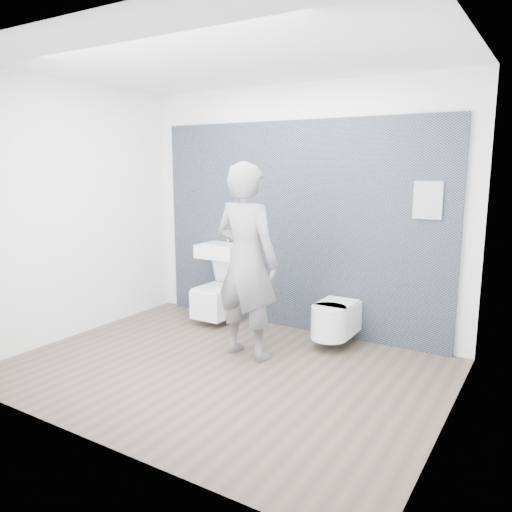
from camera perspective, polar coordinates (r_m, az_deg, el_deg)
The scene contains 8 objects.
ground at distance 4.86m, azimuth -3.80°, elevation -12.79°, with size 4.00×4.00×0.00m, color brown.
room_shell at distance 4.47m, azimuth -4.07°, elevation 8.16°, with size 4.00×4.00×4.00m.
tile_wall at distance 6.04m, azimuth 4.37°, elevation -8.08°, with size 3.60×0.06×2.40m, color black.
washbasin at distance 6.08m, azimuth -3.99°, elevation 0.63°, with size 0.54×0.40×0.41m.
toilet_square at distance 6.14m, azimuth -4.39°, elevation -4.97°, with size 0.41×0.59×0.78m.
toilet_rounded at distance 5.38m, azimuth 8.89°, elevation -7.19°, with size 0.38×0.65×0.35m.
info_placard at distance 5.52m, azimuth 18.07°, elevation -10.38°, with size 0.28×0.03×0.37m, color white.
visitor at distance 4.91m, azimuth -1.08°, elevation -0.65°, with size 0.71×0.46×1.94m, color gray.
Camera 1 is at (2.60, -3.63, 1.92)m, focal length 35.00 mm.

